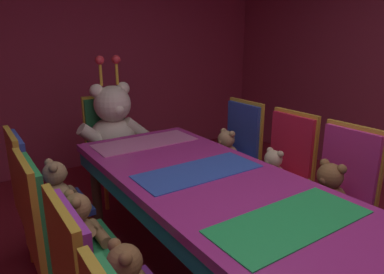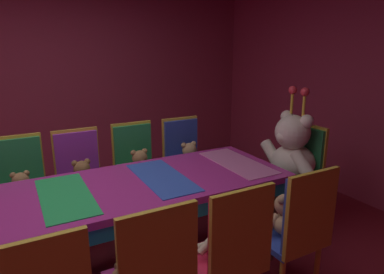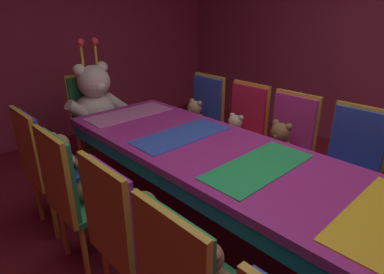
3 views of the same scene
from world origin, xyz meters
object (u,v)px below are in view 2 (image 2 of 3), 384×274
(chair_right_4, at_px, (233,248))
(throne_chair, at_px, (302,164))
(teddy_right_3, at_px, (143,257))
(chair_left_4, at_px, (135,162))
(teddy_right_4, at_px, (219,239))
(chair_left_3, at_px, (79,172))
(chair_right_5, at_px, (300,224))
(teddy_left_5, at_px, (190,159))
(teddy_left_3, at_px, (83,178))
(chair_right_3, at_px, (154,273))
(banquet_table, at_px, (67,207))
(teddy_left_2, at_px, (22,190))
(teddy_left_4, at_px, (140,167))
(chair_left_5, at_px, (183,154))
(teddy_right_5, at_px, (284,216))
(king_teddy_bear, at_px, (290,152))
(chair_left_2, at_px, (21,181))

(chair_right_4, distance_m, throne_chair, 1.67)
(teddy_right_3, bearing_deg, chair_left_4, -17.87)
(teddy_right_4, bearing_deg, chair_left_3, 19.04)
(chair_left_4, height_order, chair_right_5, same)
(teddy_left_5, distance_m, throne_chair, 1.12)
(teddy_left_3, bearing_deg, chair_right_3, 1.81)
(chair_left_3, height_order, throne_chair, same)
(teddy_right_3, relative_size, chair_right_4, 0.35)
(chair_right_4, bearing_deg, banquet_table, 41.96)
(teddy_left_2, xyz_separation_m, chair_left_4, (-0.16, 1.04, 0.02))
(chair_right_5, bearing_deg, teddy_right_4, 75.68)
(teddy_right_3, height_order, chair_right_5, chair_right_5)
(banquet_table, distance_m, chair_right_5, 1.56)
(teddy_left_3, xyz_separation_m, throne_chair, (0.68, 1.97, 0.01))
(teddy_left_3, bearing_deg, chair_right_4, 19.06)
(teddy_left_4, relative_size, chair_right_5, 0.32)
(chair_left_3, xyz_separation_m, chair_right_5, (1.67, 1.06, 0.00))
(chair_right_3, height_order, chair_right_4, same)
(teddy_left_3, distance_m, chair_right_3, 1.53)
(chair_left_4, distance_m, chair_right_4, 1.71)
(teddy_left_4, distance_m, chair_left_5, 0.55)
(chair_left_4, xyz_separation_m, teddy_right_3, (1.55, -0.50, 0.00))
(chair_left_4, bearing_deg, teddy_right_5, 18.37)
(chair_left_5, relative_size, teddy_right_3, 2.88)
(chair_left_3, bearing_deg, banquet_table, -16.05)
(teddy_left_2, height_order, king_teddy_bear, king_teddy_bear)
(chair_right_5, xyz_separation_m, king_teddy_bear, (-0.85, 0.73, 0.15))
(chair_left_2, xyz_separation_m, chair_right_3, (1.68, 0.54, 0.00))
(chair_left_3, bearing_deg, teddy_left_3, -0.00)
(teddy_right_3, bearing_deg, teddy_left_5, -36.70)
(chair_right_4, bearing_deg, teddy_left_2, 33.34)
(chair_left_2, relative_size, chair_left_3, 1.00)
(teddy_left_4, distance_m, chair_right_3, 1.63)
(teddy_left_5, relative_size, chair_right_4, 0.33)
(chair_left_5, height_order, chair_right_3, same)
(chair_left_3, distance_m, teddy_left_3, 0.14)
(teddy_left_3, xyz_separation_m, teddy_left_5, (-0.01, 1.08, 0.01))
(teddy_left_4, bearing_deg, teddy_right_5, 20.11)
(teddy_left_3, bearing_deg, throne_chair, 70.86)
(throne_chair, xyz_separation_m, king_teddy_bear, (0.00, -0.17, 0.15))
(chair_left_5, xyz_separation_m, throne_chair, (0.83, 0.88, 0.00))
(teddy_left_3, bearing_deg, chair_left_4, 107.30)
(chair_left_2, distance_m, chair_left_5, 1.57)
(chair_left_3, height_order, teddy_left_3, chair_left_3)
(banquet_table, xyz_separation_m, chair_right_3, (0.84, 0.29, -0.06))
(teddy_left_2, distance_m, chair_left_4, 1.05)
(king_teddy_bear, bearing_deg, teddy_left_2, -16.88)
(chair_left_3, height_order, teddy_left_4, chair_left_3)
(chair_left_4, xyz_separation_m, teddy_right_4, (1.56, -0.02, -0.02))
(chair_right_5, bearing_deg, chair_left_4, 16.90)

